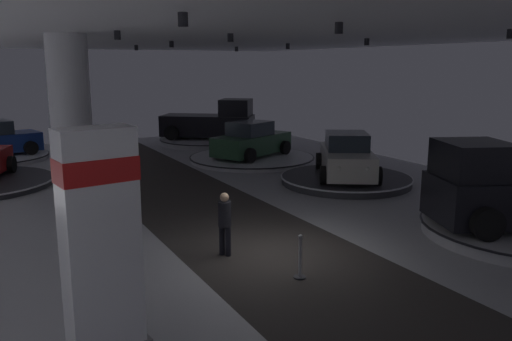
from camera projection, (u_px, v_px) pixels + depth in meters
The scene contains 12 objects.
ground at pixel (273, 254), 13.03m from camera, with size 24.00×44.00×0.06m.
ceiling_with_spotlights at pixel (275, 23), 11.91m from camera, with size 24.00×44.00×0.39m.
column_left at pixel (72, 129), 15.50m from camera, with size 1.18×1.18×5.50m.
brand_sign_pylon at pixel (101, 247), 7.83m from camera, with size 1.34×0.82×3.74m.
display_platform_deep_right at pixel (208, 140), 30.88m from camera, with size 5.68×5.68×0.33m.
pickup_truck_deep_right at pixel (213, 122), 30.62m from camera, with size 5.50×4.87×2.30m.
display_platform_mid_right at pixel (346, 179), 20.54m from camera, with size 5.15×5.15×0.30m.
display_car_mid_right at pixel (347, 157), 20.39m from camera, with size 3.74×4.52×1.71m.
display_platform_far_right at pixel (252, 158), 25.40m from camera, with size 6.07×6.07×0.22m.
display_car_far_right at pixel (251, 141), 25.21m from camera, with size 4.57×3.50×1.71m.
visitor_walking_near at pixel (225, 220), 12.68m from camera, with size 0.32×0.32×1.59m.
stanchion_a at pixel (300, 262), 11.42m from camera, with size 0.28×0.28×1.01m.
Camera 1 is at (-6.21, -10.68, 4.64)m, focal length 36.57 mm.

